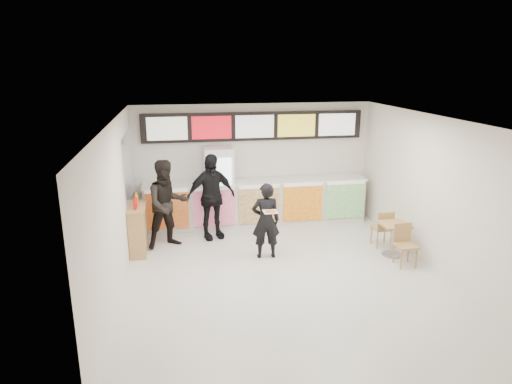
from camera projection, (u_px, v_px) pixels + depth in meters
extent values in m
plane|color=beige|center=(285.00, 278.00, 8.69)|extent=(7.00, 7.00, 0.00)
plane|color=white|center=(288.00, 120.00, 7.87)|extent=(7.00, 7.00, 0.00)
plane|color=silver|center=(254.00, 163.00, 11.60)|extent=(6.00, 0.00, 6.00)
plane|color=silver|center=(116.00, 212.00, 7.78)|extent=(0.00, 7.00, 7.00)
plane|color=silver|center=(438.00, 195.00, 8.79)|extent=(0.00, 7.00, 7.00)
cube|color=silver|center=(257.00, 203.00, 11.48)|extent=(5.50, 0.70, 1.10)
cube|color=silver|center=(257.00, 181.00, 11.32)|extent=(5.56, 0.76, 0.04)
cube|color=red|center=(168.00, 211.00, 10.73)|extent=(0.99, 0.02, 0.90)
cube|color=#F536B6|center=(214.00, 208.00, 10.92)|extent=(0.99, 0.02, 0.90)
cube|color=brown|center=(259.00, 206.00, 11.10)|extent=(0.99, 0.02, 0.90)
cube|color=yellow|center=(303.00, 203.00, 11.29)|extent=(0.99, 0.02, 0.90)
cube|color=green|center=(345.00, 201.00, 11.48)|extent=(0.99, 0.02, 0.90)
cube|color=black|center=(254.00, 126.00, 11.26)|extent=(5.50, 0.12, 0.70)
cube|color=silver|center=(167.00, 129.00, 10.84)|extent=(0.95, 0.02, 0.55)
cube|color=red|center=(212.00, 128.00, 11.02)|extent=(0.95, 0.02, 0.55)
cube|color=silver|center=(255.00, 127.00, 11.20)|extent=(0.95, 0.02, 0.55)
cube|color=yellow|center=(297.00, 126.00, 11.38)|extent=(0.95, 0.02, 0.55)
cube|color=white|center=(337.00, 125.00, 11.55)|extent=(0.95, 0.02, 0.55)
cube|color=white|center=(219.00, 188.00, 11.22)|extent=(0.70, 0.65, 2.00)
cube|color=white|center=(220.00, 189.00, 10.88)|extent=(0.54, 0.02, 1.50)
cylinder|color=green|center=(212.00, 213.00, 11.05)|extent=(0.07, 0.07, 0.22)
cylinder|color=#ED5214|center=(218.00, 213.00, 11.07)|extent=(0.07, 0.07, 0.22)
cylinder|color=#C2133B|center=(224.00, 212.00, 11.10)|extent=(0.07, 0.07, 0.22)
cylinder|color=blue|center=(229.00, 212.00, 11.12)|extent=(0.07, 0.07, 0.22)
cylinder|color=#ED5214|center=(212.00, 198.00, 10.94)|extent=(0.07, 0.07, 0.22)
cylinder|color=#C2133B|center=(218.00, 198.00, 10.97)|extent=(0.07, 0.07, 0.22)
cylinder|color=blue|center=(223.00, 197.00, 10.99)|extent=(0.07, 0.07, 0.22)
cylinder|color=green|center=(229.00, 197.00, 11.02)|extent=(0.07, 0.07, 0.22)
cylinder|color=#C2133B|center=(211.00, 183.00, 10.84)|extent=(0.07, 0.07, 0.22)
cylinder|color=blue|center=(217.00, 183.00, 10.86)|extent=(0.07, 0.07, 0.22)
cylinder|color=green|center=(223.00, 182.00, 10.89)|extent=(0.07, 0.07, 0.22)
cylinder|color=#ED5214|center=(229.00, 182.00, 10.91)|extent=(0.07, 0.07, 0.22)
cylinder|color=blue|center=(211.00, 167.00, 10.74)|extent=(0.07, 0.07, 0.22)
cylinder|color=green|center=(217.00, 167.00, 10.76)|extent=(0.07, 0.07, 0.22)
cylinder|color=#ED5214|center=(223.00, 167.00, 10.78)|extent=(0.07, 0.07, 0.22)
cylinder|color=#C2133B|center=(229.00, 167.00, 10.81)|extent=(0.07, 0.07, 0.22)
cube|color=#B2B7BF|center=(128.00, 167.00, 10.03)|extent=(0.01, 2.00, 1.50)
imported|color=black|center=(266.00, 221.00, 9.45)|extent=(0.61, 0.42, 1.62)
imported|color=black|center=(167.00, 204.00, 9.97)|extent=(1.15, 1.03, 1.97)
imported|color=black|center=(211.00, 197.00, 10.45)|extent=(1.26, 0.81, 2.00)
cube|color=beige|center=(270.00, 212.00, 8.93)|extent=(0.28, 0.28, 0.01)
cone|color=#CC7233|center=(270.00, 211.00, 8.93)|extent=(0.36, 0.36, 0.02)
cube|color=#A9834D|center=(394.00, 224.00, 9.56)|extent=(0.59, 0.59, 0.04)
cylinder|color=gray|center=(393.00, 240.00, 9.65)|extent=(0.08, 0.08, 0.69)
cylinder|color=gray|center=(392.00, 254.00, 9.74)|extent=(0.42, 0.42, 0.03)
cube|color=#A9834D|center=(406.00, 246.00, 9.14)|extent=(0.41, 0.41, 0.04)
cube|color=#A9834D|center=(402.00, 232.00, 9.25)|extent=(0.38, 0.04, 0.40)
cube|color=#A9834D|center=(382.00, 228.00, 10.12)|extent=(0.41, 0.41, 0.04)
cube|color=#A9834D|center=(386.00, 221.00, 9.89)|extent=(0.38, 0.04, 0.40)
cube|color=#A9834D|center=(138.00, 230.00, 9.77)|extent=(0.33, 0.89, 1.00)
cube|color=#A9834D|center=(136.00, 207.00, 9.62)|extent=(0.38, 0.94, 0.04)
cylinder|color=red|center=(135.00, 205.00, 9.36)|extent=(0.07, 0.07, 0.20)
cylinder|color=red|center=(136.00, 202.00, 9.54)|extent=(0.07, 0.07, 0.20)
cylinder|color=yellow|center=(136.00, 200.00, 9.72)|extent=(0.07, 0.07, 0.20)
cylinder|color=brown|center=(137.00, 197.00, 9.88)|extent=(0.07, 0.07, 0.20)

